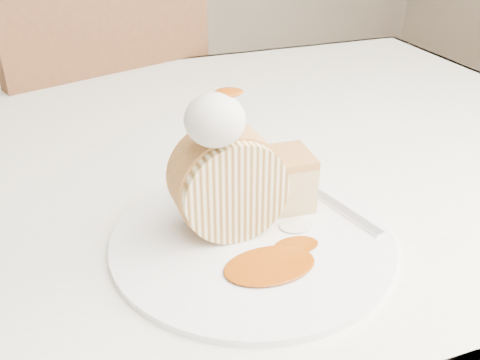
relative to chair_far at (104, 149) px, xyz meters
name	(u,v)px	position (x,y,z in m)	size (l,w,h in m)	color
table	(158,210)	(0.02, -0.52, 0.13)	(1.40, 0.90, 0.75)	white
chair_far	(104,149)	(0.00, 0.00, 0.00)	(0.56, 0.56, 0.93)	brown
plate	(252,239)	(0.08, -0.76, 0.22)	(0.30, 0.30, 0.01)	white
roulade_slice	(228,183)	(0.06, -0.73, 0.28)	(0.11, 0.11, 0.06)	beige
cake_chunk	(281,183)	(0.13, -0.71, 0.25)	(0.07, 0.06, 0.06)	#C08348
whipped_cream	(215,120)	(0.04, -0.75, 0.36)	(0.06, 0.06, 0.05)	silver
caramel_drizzle	(228,86)	(0.06, -0.75, 0.39)	(0.03, 0.02, 0.01)	#8D3A05
caramel_pool	(270,265)	(0.08, -0.81, 0.23)	(0.09, 0.06, 0.00)	#8D3A05
fork	(340,208)	(0.19, -0.74, 0.23)	(0.02, 0.18, 0.00)	silver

